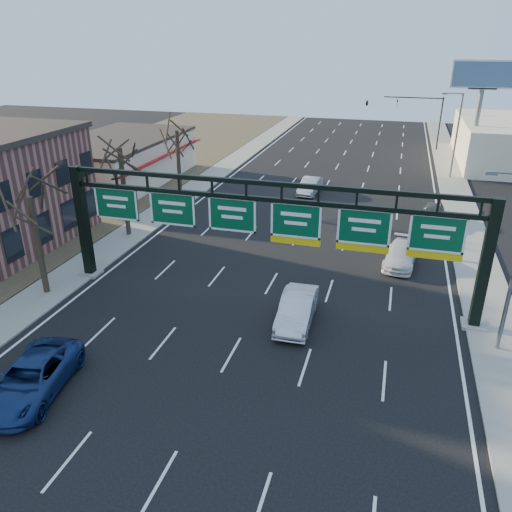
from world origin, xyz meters
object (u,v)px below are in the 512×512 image
(car_silver_sedan, at_px, (297,309))
(car_white_wagon, at_px, (401,255))
(sign_gantry, at_px, (266,225))
(car_blue_suv, at_px, (31,378))

(car_silver_sedan, height_order, car_white_wagon, car_silver_sedan)
(sign_gantry, distance_m, car_blue_suv, 13.96)
(car_blue_suv, bearing_deg, car_silver_sedan, 33.18)
(sign_gantry, xyz_separation_m, car_white_wagon, (7.60, 7.22, -3.93))
(sign_gantry, relative_size, car_white_wagon, 5.09)
(car_blue_suv, relative_size, car_white_wagon, 1.17)
(car_silver_sedan, bearing_deg, car_blue_suv, -139.55)
(car_blue_suv, distance_m, car_white_wagon, 23.77)
(sign_gantry, height_order, car_silver_sedan, sign_gantry)
(car_blue_suv, height_order, car_silver_sedan, car_silver_sedan)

